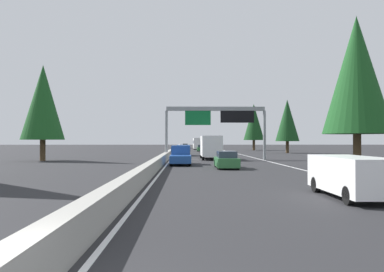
% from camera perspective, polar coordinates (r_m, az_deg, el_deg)
% --- Properties ---
extents(ground_plane, '(320.00, 320.00, 0.00)m').
position_cam_1_polar(ground_plane, '(64.69, -2.86, -2.81)').
color(ground_plane, '#262628').
extents(median_barrier, '(180.00, 0.56, 0.90)m').
position_cam_1_polar(median_barrier, '(84.67, -2.63, -2.02)').
color(median_barrier, '#9E9B93').
rests_on(median_barrier, ground).
extents(shoulder_stripe_right, '(160.00, 0.16, 0.01)m').
position_cam_1_polar(shoulder_stripe_right, '(75.24, 6.20, -2.51)').
color(shoulder_stripe_right, silver).
rests_on(shoulder_stripe_right, ground).
extents(shoulder_stripe_median, '(160.00, 0.16, 0.01)m').
position_cam_1_polar(shoulder_stripe_median, '(74.67, -2.42, -2.53)').
color(shoulder_stripe_median, silver).
rests_on(shoulder_stripe_median, ground).
extents(sign_gantry_overhead, '(0.50, 12.68, 6.61)m').
position_cam_1_polar(sign_gantry_overhead, '(46.82, 3.83, 2.84)').
color(sign_gantry_overhead, gray).
rests_on(sign_gantry_overhead, ground).
extents(minivan_mid_center, '(5.00, 1.95, 1.69)m').
position_cam_1_polar(minivan_mid_center, '(16.68, 23.17, -5.46)').
color(minivan_mid_center, white).
rests_on(minivan_mid_center, ground).
extents(sedan_distant_a, '(4.40, 1.80, 1.47)m').
position_cam_1_polar(sedan_distant_a, '(31.95, 5.28, -3.71)').
color(sedan_distant_a, '#2D6B38').
rests_on(sedan_distant_a, ground).
extents(sedan_near_right, '(4.40, 1.80, 1.47)m').
position_cam_1_polar(sedan_near_right, '(82.54, 1.41, -1.89)').
color(sedan_near_right, '#2D6B38').
rests_on(sedan_near_right, ground).
extents(bus_near_center, '(11.50, 2.55, 3.10)m').
position_cam_1_polar(bus_near_center, '(102.93, 0.91, -1.09)').
color(bus_near_center, white).
rests_on(bus_near_center, ground).
extents(sedan_mid_left, '(4.40, 1.80, 1.47)m').
position_cam_1_polar(sedan_mid_left, '(116.46, -1.04, -1.56)').
color(sedan_mid_left, '#AD931E').
rests_on(sedan_mid_left, ground).
extents(pickup_far_left, '(5.60, 2.00, 1.86)m').
position_cam_1_polar(pickup_far_left, '(36.80, -1.74, -2.96)').
color(pickup_far_left, '#1E4793').
rests_on(pickup_far_left, ground).
extents(box_truck_far_center, '(8.50, 2.40, 2.95)m').
position_cam_1_polar(box_truck_far_center, '(47.56, 2.84, -1.62)').
color(box_truck_far_center, white).
rests_on(box_truck_far_center, ground).
extents(minivan_far_right, '(5.00, 1.95, 1.69)m').
position_cam_1_polar(minivan_far_right, '(58.77, -1.37, -2.09)').
color(minivan_far_right, '#1E4793').
rests_on(minivan_far_right, ground).
extents(conifer_right_near, '(5.93, 5.93, 13.47)m').
position_cam_1_polar(conifer_right_near, '(36.52, 23.87, 8.54)').
color(conifer_right_near, '#4C3823').
rests_on(conifer_right_near, ground).
extents(conifer_right_mid, '(4.54, 4.54, 10.32)m').
position_cam_1_polar(conifer_right_mid, '(74.04, 14.36, 2.32)').
color(conifer_right_mid, '#4C3823').
rests_on(conifer_right_mid, ground).
extents(conifer_right_far, '(5.05, 5.05, 11.48)m').
position_cam_1_polar(conifer_right_far, '(93.11, 9.43, 2.12)').
color(conifer_right_far, '#4C3823').
rests_on(conifer_right_far, ground).
extents(conifer_left_near, '(4.95, 4.95, 11.25)m').
position_cam_1_polar(conifer_left_near, '(47.13, -21.83, 4.79)').
color(conifer_left_near, '#4C3823').
rests_on(conifer_left_near, ground).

